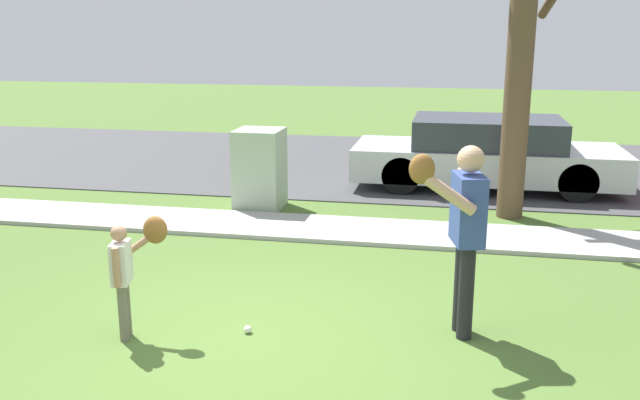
% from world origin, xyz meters
% --- Properties ---
extents(ground_plane, '(48.00, 48.00, 0.00)m').
position_xyz_m(ground_plane, '(0.00, 3.50, 0.00)').
color(ground_plane, '#4C6B2D').
extents(sidewalk_strip, '(36.00, 1.20, 0.06)m').
position_xyz_m(sidewalk_strip, '(0.00, 3.60, 0.03)').
color(sidewalk_strip, '#A3A39E').
rests_on(sidewalk_strip, ground).
extents(road_surface, '(36.00, 6.80, 0.02)m').
position_xyz_m(road_surface, '(0.00, 8.60, 0.01)').
color(road_surface, '#424244').
rests_on(road_surface, ground).
extents(person_adult, '(0.69, 0.76, 1.78)m').
position_xyz_m(person_adult, '(1.85, 0.54, 1.09)').
color(person_adult, black).
rests_on(person_adult, ground).
extents(person_child, '(0.47, 0.50, 1.12)m').
position_xyz_m(person_child, '(-1.08, -0.07, 0.72)').
color(person_child, '#6B6656').
rests_on(person_child, ground).
extents(baseball, '(0.07, 0.07, 0.07)m').
position_xyz_m(baseball, '(-0.07, 0.20, 0.04)').
color(baseball, white).
rests_on(baseball, ground).
extents(utility_cabinet, '(0.71, 0.75, 1.24)m').
position_xyz_m(utility_cabinet, '(-1.22, 4.65, 0.62)').
color(utility_cabinet, '#9EB293').
rests_on(utility_cabinet, ground).
extents(street_tree_near, '(1.85, 1.88, 5.24)m').
position_xyz_m(street_tree_near, '(2.61, 4.87, 2.79)').
color(street_tree_near, brown).
rests_on(street_tree_near, ground).
extents(parked_sedan_silver, '(4.60, 1.80, 1.23)m').
position_xyz_m(parked_sedan_silver, '(2.31, 6.73, 0.62)').
color(parked_sedan_silver, silver).
rests_on(parked_sedan_silver, road_surface).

